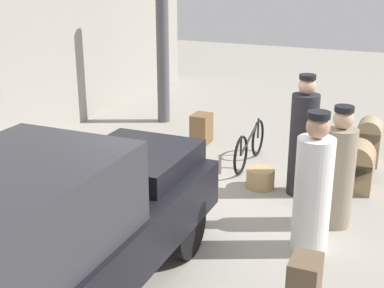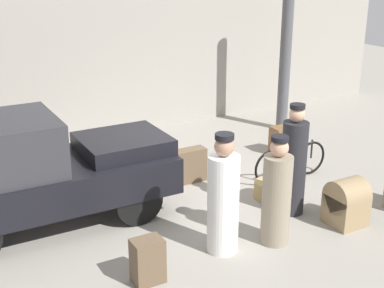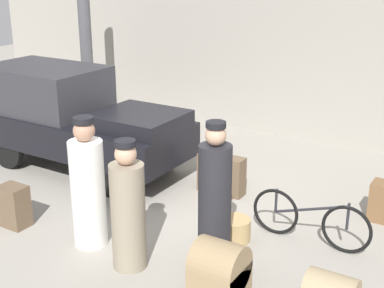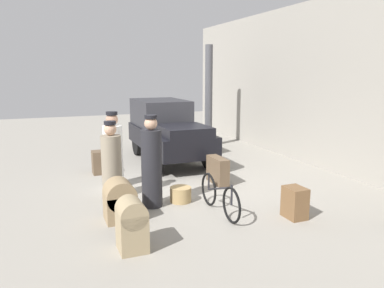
{
  "view_description": "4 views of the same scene",
  "coord_description": "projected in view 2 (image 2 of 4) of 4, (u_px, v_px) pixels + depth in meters",
  "views": [
    {
      "loc": [
        -6.04,
        -2.47,
        3.31
      ],
      "look_at": [
        0.2,
        0.2,
        0.95
      ],
      "focal_mm": 50.0,
      "sensor_mm": 36.0,
      "label": 1
    },
    {
      "loc": [
        -3.85,
        -7.05,
        3.93
      ],
      "look_at": [
        0.2,
        0.2,
        0.95
      ],
      "focal_mm": 50.0,
      "sensor_mm": 36.0,
      "label": 2
    },
    {
      "loc": [
        4.1,
        -6.12,
        3.52
      ],
      "look_at": [
        0.2,
        0.2,
        0.95
      ],
      "focal_mm": 50.0,
      "sensor_mm": 36.0,
      "label": 3
    },
    {
      "loc": [
        8.07,
        -2.93,
        2.58
      ],
      "look_at": [
        0.2,
        0.2,
        0.95
      ],
      "focal_mm": 35.0,
      "sensor_mm": 36.0,
      "label": 4
    }
  ],
  "objects": [
    {
      "name": "porter_carrying_trunk",
      "position": [
        223.0,
        200.0,
        7.24
      ],
      "size": [
        0.43,
        0.43,
        1.72
      ],
      "color": "white",
      "rests_on": "ground"
    },
    {
      "name": "porter_lifting_near_truck",
      "position": [
        277.0,
        196.0,
        7.47
      ],
      "size": [
        0.41,
        0.41,
        1.61
      ],
      "color": "gray",
      "rests_on": "ground"
    },
    {
      "name": "suitcase_black_upright",
      "position": [
        281.0,
        140.0,
        11.02
      ],
      "size": [
        0.42,
        0.32,
        0.57
      ],
      "color": "brown",
      "rests_on": "ground"
    },
    {
      "name": "trunk_wicker_pale",
      "position": [
        148.0,
        261.0,
        6.68
      ],
      "size": [
        0.39,
        0.29,
        0.59
      ],
      "color": "brown",
      "rests_on": "ground"
    },
    {
      "name": "conductor_in_dark_uniform",
      "position": [
        294.0,
        164.0,
        8.32
      ],
      "size": [
        0.4,
        0.4,
        1.79
      ],
      "color": "#232328",
      "rests_on": "ground"
    },
    {
      "name": "wicker_basket",
      "position": [
        267.0,
        190.0,
        9.03
      ],
      "size": [
        0.43,
        0.43,
        0.3
      ],
      "color": "tan",
      "rests_on": "ground"
    },
    {
      "name": "ground_plane",
      "position": [
        187.0,
        203.0,
        8.89
      ],
      "size": [
        30.0,
        30.0,
        0.0
      ],
      "primitive_type": "plane",
      "color": "gray"
    },
    {
      "name": "truck",
      "position": [
        29.0,
        170.0,
        7.81
      ],
      "size": [
        3.83,
        1.56,
        1.74
      ],
      "color": "black",
      "rests_on": "ground"
    },
    {
      "name": "bicycle",
      "position": [
        291.0,
        162.0,
        9.73
      ],
      "size": [
        1.6,
        0.04,
        0.68
      ],
      "color": "black",
      "rests_on": "ground"
    },
    {
      "name": "trunk_barrel_dark",
      "position": [
        346.0,
        202.0,
        8.1
      ],
      "size": [
        0.52,
        0.53,
        0.74
      ],
      "color": "#937A56",
      "rests_on": "ground"
    },
    {
      "name": "station_building_facade",
      "position": [
        96.0,
        35.0,
        11.47
      ],
      "size": [
        16.0,
        0.15,
        4.5
      ],
      "color": "gray",
      "rests_on": "ground"
    },
    {
      "name": "canopy_pillar_right",
      "position": [
        285.0,
        55.0,
        12.06
      ],
      "size": [
        0.26,
        0.26,
        3.5
      ],
      "color": "#4C4C51",
      "rests_on": "ground"
    },
    {
      "name": "trunk_large_brown",
      "position": [
        186.0,
        166.0,
        9.6
      ],
      "size": [
        0.76,
        0.25,
        0.62
      ],
      "color": "brown",
      "rests_on": "ground"
    }
  ]
}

